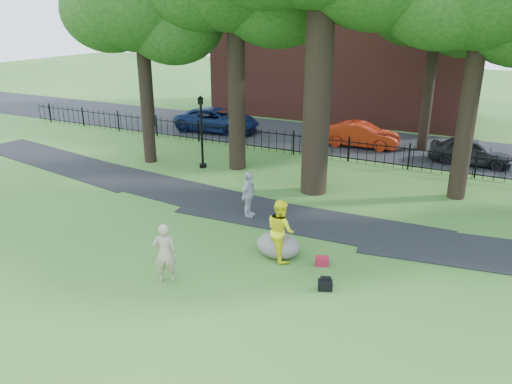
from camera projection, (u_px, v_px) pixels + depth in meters
The scene contains 15 objects.
ground at pixel (234, 261), 15.39m from camera, with size 120.00×120.00×0.00m, color #2D5D20.
footpath at pixel (309, 222), 18.24m from camera, with size 36.00×2.60×0.03m, color black.
street at pixel (368, 144), 28.82m from camera, with size 80.00×7.00×0.02m, color black.
iron_fence at pixel (348, 150), 25.25m from camera, with size 44.00×0.04×1.20m.
brick_building at pixel (348, 29), 35.14m from camera, with size 18.00×8.00×12.00m, color brown.
woman at pixel (165, 253), 13.98m from camera, with size 0.65×0.42×1.77m, color tan.
man at pixel (281, 230), 15.22m from camera, with size 0.95×0.74×1.96m, color #FFF115.
pedestrian at pixel (248, 195), 18.39m from camera, with size 1.03×0.43×1.75m, color #B7B7BC.
boulder at pixel (278, 244), 15.62m from camera, with size 1.40×1.06×0.82m, color #6A6258.
lamppost at pixel (202, 133), 23.90m from camera, with size 0.35×0.35×3.52m.
backpack at pixel (325, 285), 13.77m from camera, with size 0.39×0.25×0.30m, color black.
red_bag at pixel (322, 261), 15.10m from camera, with size 0.40×0.25×0.28m, color maroon.
red_sedan at pixel (361, 135), 27.89m from camera, with size 1.46×4.18×1.38m, color #AD250D.
navy_van at pixel (217, 120), 31.40m from camera, with size 2.45×5.30×1.47m, color #0E1B46.
grey_car at pixel (471, 151), 24.81m from camera, with size 1.59×3.94×1.34m, color black.
Camera 1 is at (6.75, -11.95, 7.32)m, focal length 35.00 mm.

